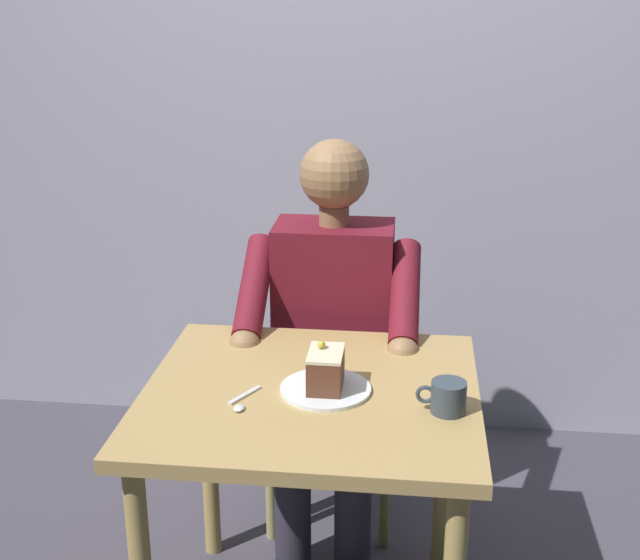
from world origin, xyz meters
TOP-DOWN VIEW (x-y plane):
  - cafe_rear_panel at (0.00, -1.27)m, footprint 6.40×0.12m
  - dining_table at (0.00, 0.00)m, footprint 0.82×0.75m
  - chair at (0.00, -0.66)m, footprint 0.42×0.42m
  - seated_person at (0.00, -0.49)m, footprint 0.53×0.58m
  - dessert_plate at (-0.04, 0.01)m, footprint 0.22×0.22m
  - cake_slice at (-0.04, 0.01)m, footprint 0.08×0.12m
  - coffee_cup at (-0.33, 0.08)m, footprint 0.12×0.08m
  - dessert_spoon at (0.15, 0.09)m, footprint 0.07×0.14m

SIDE VIEW (x-z plane):
  - chair at x=0.00m, z-range 0.04..0.93m
  - dining_table at x=0.00m, z-range 0.27..1.01m
  - seated_person at x=0.00m, z-range 0.02..1.29m
  - dessert_spoon at x=0.15m, z-range 0.74..0.75m
  - dessert_plate at x=-0.04m, z-range 0.74..0.75m
  - coffee_cup at x=-0.33m, z-range 0.75..0.82m
  - cake_slice at x=-0.04m, z-range 0.75..0.86m
  - cafe_rear_panel at x=0.00m, z-range 0.00..3.00m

